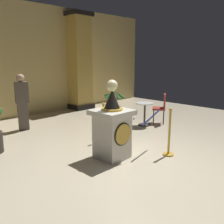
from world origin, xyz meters
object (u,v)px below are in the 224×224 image
stanchion_far (103,128)px  bystander_guest (22,101)px  pedestal_clock (112,128)px  stanchion_near (169,139)px  potted_palm_right (115,111)px  cafe_chair_red (161,106)px  cafe_table (145,111)px

stanchion_far → bystander_guest: 2.65m
stanchion_far → bystander_guest: size_ratio=0.61×
pedestal_clock → stanchion_near: size_ratio=1.57×
potted_palm_right → cafe_chair_red: size_ratio=1.11×
stanchion_near → cafe_table: size_ratio=1.46×
stanchion_far → bystander_guest: bearing=111.8°
stanchion_far → bystander_guest: bystander_guest is taller
pedestal_clock → cafe_chair_red: size_ratio=1.73×
stanchion_near → bystander_guest: size_ratio=0.64×
pedestal_clock → cafe_table: 2.79m
pedestal_clock → stanchion_near: 1.27m
potted_palm_right → stanchion_near: bearing=-114.0°
bystander_guest → cafe_table: size_ratio=2.27×
stanchion_near → bystander_guest: bearing=107.6°
cafe_table → cafe_chair_red: cafe_chair_red is taller
bystander_guest → cafe_table: (2.91, -2.24, -0.41)m
stanchion_near → stanchion_far: bearing=101.5°
stanchion_near → potted_palm_right: bearing=66.0°
stanchion_far → potted_palm_right: (1.65, 1.20, 0.01)m
stanchion_near → stanchion_far: stanchion_near is taller
cafe_table → stanchion_far: bearing=-174.8°
potted_palm_right → cafe_table: size_ratio=1.48×
stanchion_near → pedestal_clock: bearing=140.9°
potted_palm_right → cafe_table: potted_palm_right is taller
pedestal_clock → potted_palm_right: 3.12m
pedestal_clock → cafe_table: bearing=23.3°
pedestal_clock → bystander_guest: (-0.35, 3.34, 0.22)m
bystander_guest → cafe_table: bearing=-37.6°
bystander_guest → cafe_table: 3.69m
pedestal_clock → potted_palm_right: (2.26, 2.13, -0.29)m
pedestal_clock → stanchion_far: (0.62, 0.93, -0.30)m
stanchion_far → cafe_chair_red: (2.53, -0.03, 0.23)m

